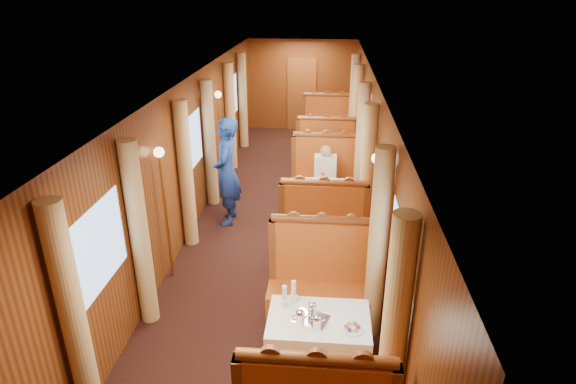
# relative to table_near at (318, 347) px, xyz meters

# --- Properties ---
(floor) EXTENTS (3.00, 12.00, 0.01)m
(floor) POSITION_rel_table_near_xyz_m (-0.75, 3.50, -0.38)
(floor) COLOR black
(floor) RESTS_ON ground
(ceiling) EXTENTS (3.00, 12.00, 0.01)m
(ceiling) POSITION_rel_table_near_xyz_m (-0.75, 3.50, 2.12)
(ceiling) COLOR silver
(ceiling) RESTS_ON wall_left
(wall_far) EXTENTS (3.00, 0.01, 2.50)m
(wall_far) POSITION_rel_table_near_xyz_m (-0.75, 9.50, 0.88)
(wall_far) COLOR brown
(wall_far) RESTS_ON floor
(wall_left) EXTENTS (0.01, 12.00, 2.50)m
(wall_left) POSITION_rel_table_near_xyz_m (-2.25, 3.50, 0.88)
(wall_left) COLOR brown
(wall_left) RESTS_ON floor
(wall_right) EXTENTS (0.01, 12.00, 2.50)m
(wall_right) POSITION_rel_table_near_xyz_m (0.75, 3.50, 0.88)
(wall_right) COLOR brown
(wall_right) RESTS_ON floor
(doorway_far) EXTENTS (0.80, 0.04, 2.00)m
(doorway_far) POSITION_rel_table_near_xyz_m (-0.75, 9.47, 0.62)
(doorway_far) COLOR brown
(doorway_far) RESTS_ON floor
(table_near) EXTENTS (1.05, 0.72, 0.75)m
(table_near) POSITION_rel_table_near_xyz_m (0.00, 0.00, 0.00)
(table_near) COLOR white
(table_near) RESTS_ON floor
(banquette_near_aft) EXTENTS (1.30, 0.55, 1.34)m
(banquette_near_aft) POSITION_rel_table_near_xyz_m (0.00, 1.01, 0.05)
(banquette_near_aft) COLOR #A73112
(banquette_near_aft) RESTS_ON floor
(table_mid) EXTENTS (1.05, 0.72, 0.75)m
(table_mid) POSITION_rel_table_near_xyz_m (0.00, 3.50, 0.00)
(table_mid) COLOR white
(table_mid) RESTS_ON floor
(banquette_mid_fwd) EXTENTS (1.30, 0.55, 1.34)m
(banquette_mid_fwd) POSITION_rel_table_near_xyz_m (0.00, 2.49, 0.05)
(banquette_mid_fwd) COLOR #A73112
(banquette_mid_fwd) RESTS_ON floor
(banquette_mid_aft) EXTENTS (1.30, 0.55, 1.34)m
(banquette_mid_aft) POSITION_rel_table_near_xyz_m (0.00, 4.51, 0.05)
(banquette_mid_aft) COLOR #A73112
(banquette_mid_aft) RESTS_ON floor
(table_far) EXTENTS (1.05, 0.72, 0.75)m
(table_far) POSITION_rel_table_near_xyz_m (0.00, 7.00, 0.00)
(table_far) COLOR white
(table_far) RESTS_ON floor
(banquette_far_fwd) EXTENTS (1.30, 0.55, 1.34)m
(banquette_far_fwd) POSITION_rel_table_near_xyz_m (0.00, 5.99, 0.05)
(banquette_far_fwd) COLOR #A73112
(banquette_far_fwd) RESTS_ON floor
(banquette_far_aft) EXTENTS (1.30, 0.55, 1.34)m
(banquette_far_aft) POSITION_rel_table_near_xyz_m (0.00, 8.01, 0.05)
(banquette_far_aft) COLOR #A73112
(banquette_far_aft) RESTS_ON floor
(tea_tray) EXTENTS (0.41, 0.36, 0.01)m
(tea_tray) POSITION_rel_table_near_xyz_m (-0.08, -0.03, 0.38)
(tea_tray) COLOR silver
(tea_tray) RESTS_ON table_near
(teapot_left) EXTENTS (0.17, 0.14, 0.13)m
(teapot_left) POSITION_rel_table_near_xyz_m (-0.19, -0.10, 0.44)
(teapot_left) COLOR silver
(teapot_left) RESTS_ON tea_tray
(teapot_right) EXTENTS (0.17, 0.15, 0.12)m
(teapot_right) POSITION_rel_table_near_xyz_m (-0.02, -0.16, 0.43)
(teapot_right) COLOR silver
(teapot_right) RESTS_ON tea_tray
(teapot_back) EXTENTS (0.18, 0.16, 0.12)m
(teapot_back) POSITION_rel_table_near_xyz_m (-0.07, 0.04, 0.44)
(teapot_back) COLOR silver
(teapot_back) RESTS_ON tea_tray
(fruit_plate) EXTENTS (0.23, 0.23, 0.05)m
(fruit_plate) POSITION_rel_table_near_xyz_m (0.33, -0.14, 0.39)
(fruit_plate) COLOR white
(fruit_plate) RESTS_ON table_near
(cup_inboard) EXTENTS (0.08, 0.08, 0.26)m
(cup_inboard) POSITION_rel_table_near_xyz_m (-0.37, 0.15, 0.48)
(cup_inboard) COLOR white
(cup_inboard) RESTS_ON table_near
(cup_outboard) EXTENTS (0.08, 0.08, 0.26)m
(cup_outboard) POSITION_rel_table_near_xyz_m (-0.28, 0.25, 0.48)
(cup_outboard) COLOR white
(cup_outboard) RESTS_ON table_near
(rose_vase_mid) EXTENTS (0.06, 0.06, 0.36)m
(rose_vase_mid) POSITION_rel_table_near_xyz_m (-0.03, 3.46, 0.55)
(rose_vase_mid) COLOR silver
(rose_vase_mid) RESTS_ON table_mid
(rose_vase_far) EXTENTS (0.06, 0.06, 0.36)m
(rose_vase_far) POSITION_rel_table_near_xyz_m (0.03, 7.01, 0.55)
(rose_vase_far) COLOR silver
(rose_vase_far) RESTS_ON table_far
(window_left_near) EXTENTS (0.01, 1.20, 0.90)m
(window_left_near) POSITION_rel_table_near_xyz_m (-2.24, 0.00, 1.07)
(window_left_near) COLOR #82ADE2
(window_left_near) RESTS_ON wall_left
(curtain_left_near_a) EXTENTS (0.22, 0.22, 2.35)m
(curtain_left_near_a) POSITION_rel_table_near_xyz_m (-2.13, -0.78, 0.80)
(curtain_left_near_a) COLOR #DBB170
(curtain_left_near_a) RESTS_ON floor
(curtain_left_near_b) EXTENTS (0.22, 0.22, 2.35)m
(curtain_left_near_b) POSITION_rel_table_near_xyz_m (-2.13, 0.78, 0.80)
(curtain_left_near_b) COLOR #DBB170
(curtain_left_near_b) RESTS_ON floor
(window_right_near) EXTENTS (0.01, 1.20, 0.90)m
(window_right_near) POSITION_rel_table_near_xyz_m (0.74, 0.00, 1.07)
(window_right_near) COLOR #82ADE2
(window_right_near) RESTS_ON wall_right
(curtain_right_near_a) EXTENTS (0.22, 0.22, 2.35)m
(curtain_right_near_a) POSITION_rel_table_near_xyz_m (0.63, -0.78, 0.80)
(curtain_right_near_a) COLOR #DBB170
(curtain_right_near_a) RESTS_ON floor
(curtain_right_near_b) EXTENTS (0.22, 0.22, 2.35)m
(curtain_right_near_b) POSITION_rel_table_near_xyz_m (0.63, 0.78, 0.80)
(curtain_right_near_b) COLOR #DBB170
(curtain_right_near_b) RESTS_ON floor
(window_left_mid) EXTENTS (0.01, 1.20, 0.90)m
(window_left_mid) POSITION_rel_table_near_xyz_m (-2.24, 3.50, 1.07)
(window_left_mid) COLOR #82ADE2
(window_left_mid) RESTS_ON wall_left
(curtain_left_mid_a) EXTENTS (0.22, 0.22, 2.35)m
(curtain_left_mid_a) POSITION_rel_table_near_xyz_m (-2.13, 2.72, 0.80)
(curtain_left_mid_a) COLOR #DBB170
(curtain_left_mid_a) RESTS_ON floor
(curtain_left_mid_b) EXTENTS (0.22, 0.22, 2.35)m
(curtain_left_mid_b) POSITION_rel_table_near_xyz_m (-2.13, 4.28, 0.80)
(curtain_left_mid_b) COLOR #DBB170
(curtain_left_mid_b) RESTS_ON floor
(window_right_mid) EXTENTS (0.01, 1.20, 0.90)m
(window_right_mid) POSITION_rel_table_near_xyz_m (0.74, 3.50, 1.07)
(window_right_mid) COLOR #82ADE2
(window_right_mid) RESTS_ON wall_right
(curtain_right_mid_a) EXTENTS (0.22, 0.22, 2.35)m
(curtain_right_mid_a) POSITION_rel_table_near_xyz_m (0.63, 2.72, 0.80)
(curtain_right_mid_a) COLOR #DBB170
(curtain_right_mid_a) RESTS_ON floor
(curtain_right_mid_b) EXTENTS (0.22, 0.22, 2.35)m
(curtain_right_mid_b) POSITION_rel_table_near_xyz_m (0.63, 4.28, 0.80)
(curtain_right_mid_b) COLOR #DBB170
(curtain_right_mid_b) RESTS_ON floor
(window_left_far) EXTENTS (0.01, 1.20, 0.90)m
(window_left_far) POSITION_rel_table_near_xyz_m (-2.24, 7.00, 1.07)
(window_left_far) COLOR #82ADE2
(window_left_far) RESTS_ON wall_left
(curtain_left_far_a) EXTENTS (0.22, 0.22, 2.35)m
(curtain_left_far_a) POSITION_rel_table_near_xyz_m (-2.13, 6.22, 0.80)
(curtain_left_far_a) COLOR #DBB170
(curtain_left_far_a) RESTS_ON floor
(curtain_left_far_b) EXTENTS (0.22, 0.22, 2.35)m
(curtain_left_far_b) POSITION_rel_table_near_xyz_m (-2.13, 7.78, 0.80)
(curtain_left_far_b) COLOR #DBB170
(curtain_left_far_b) RESTS_ON floor
(window_right_far) EXTENTS (0.01, 1.20, 0.90)m
(window_right_far) POSITION_rel_table_near_xyz_m (0.74, 7.00, 1.07)
(window_right_far) COLOR #82ADE2
(window_right_far) RESTS_ON wall_right
(curtain_right_far_a) EXTENTS (0.22, 0.22, 2.35)m
(curtain_right_far_a) POSITION_rel_table_near_xyz_m (0.63, 6.22, 0.80)
(curtain_right_far_a) COLOR #DBB170
(curtain_right_far_a) RESTS_ON floor
(curtain_right_far_b) EXTENTS (0.22, 0.22, 2.35)m
(curtain_right_far_b) POSITION_rel_table_near_xyz_m (0.63, 7.78, 0.80)
(curtain_right_far_b) COLOR #DBB170
(curtain_right_far_b) RESTS_ON floor
(sconce_left_fore) EXTENTS (0.14, 0.14, 1.95)m
(sconce_left_fore) POSITION_rel_table_near_xyz_m (-2.15, 1.75, 1.01)
(sconce_left_fore) COLOR #BF8C3F
(sconce_left_fore) RESTS_ON floor
(sconce_right_fore) EXTENTS (0.14, 0.14, 1.95)m
(sconce_right_fore) POSITION_rel_table_near_xyz_m (0.65, 1.75, 1.01)
(sconce_right_fore) COLOR #BF8C3F
(sconce_right_fore) RESTS_ON floor
(sconce_left_aft) EXTENTS (0.14, 0.14, 1.95)m
(sconce_left_aft) POSITION_rel_table_near_xyz_m (-2.15, 5.25, 1.01)
(sconce_left_aft) COLOR #BF8C3F
(sconce_left_aft) RESTS_ON floor
(sconce_right_aft) EXTENTS (0.14, 0.14, 1.95)m
(sconce_right_aft) POSITION_rel_table_near_xyz_m (0.65, 5.25, 1.01)
(sconce_right_aft) COLOR #BF8C3F
(sconce_right_aft) RESTS_ON floor
(steward) EXTENTS (0.49, 0.71, 1.88)m
(steward) POSITION_rel_table_near_xyz_m (-1.67, 3.52, 0.56)
(steward) COLOR navy
(steward) RESTS_ON floor
(passenger) EXTENTS (0.40, 0.44, 0.76)m
(passenger) POSITION_rel_table_near_xyz_m (-0.00, 4.22, 0.37)
(passenger) COLOR beige
(passenger) RESTS_ON banquette_mid_aft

